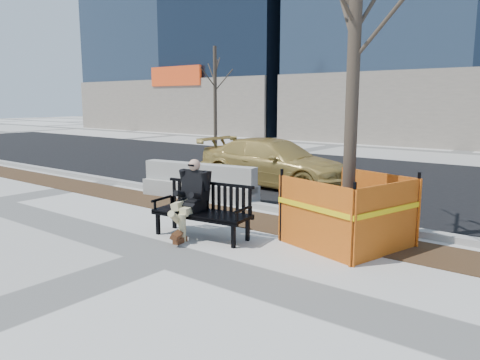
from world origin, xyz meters
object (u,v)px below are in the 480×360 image
object	(u,v)px
tree_fence	(346,244)
sedan	(274,186)
bench	(202,237)
jersey_barrier_left	(199,198)
seated_man	(192,235)

from	to	relation	value
tree_fence	sedan	world-z (taller)	tree_fence
tree_fence	bench	bearing A→B (deg)	-150.69
bench	jersey_barrier_left	xyz separation A→B (m)	(-2.33, 2.44, 0.00)
sedan	jersey_barrier_left	world-z (taller)	sedan
bench	sedan	world-z (taller)	sedan
tree_fence	sedan	xyz separation A→B (m)	(-4.05, 3.82, 0.00)
jersey_barrier_left	seated_man	bearing A→B (deg)	-58.11
bench	sedan	bearing A→B (deg)	102.02
bench	sedan	xyz separation A→B (m)	(-1.84, 5.06, 0.00)
seated_man	sedan	bearing A→B (deg)	99.54
tree_fence	sedan	distance (m)	5.57
seated_man	sedan	xyz separation A→B (m)	(-1.59, 5.05, 0.00)
bench	jersey_barrier_left	distance (m)	3.38
bench	tree_fence	distance (m)	2.54
sedan	jersey_barrier_left	size ratio (longest dim) A/B	1.49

